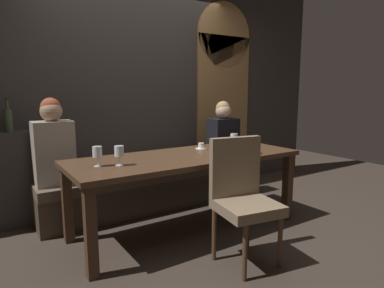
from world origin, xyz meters
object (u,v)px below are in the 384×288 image
object	(u,v)px
diner_bearded	(223,133)
espresso_cup	(201,147)
wine_bottle_pale_label	(8,119)
wine_glass_end_left	(97,152)
wine_glass_center_back	(119,152)
diner_redhead	(53,144)
dessert_plate	(244,143)
dining_table	(187,164)
wine_glass_center_front	(229,143)
banquette_bench	(154,189)
chair_near_side	(242,192)
fork_on_table	(253,142)
wine_glass_near_right	(250,142)
wine_glass_far_left	(234,139)

from	to	relation	value
diner_bearded	espresso_cup	world-z (taller)	diner_bearded
wine_bottle_pale_label	wine_glass_end_left	xyz separation A→B (m)	(0.53, -1.03, -0.21)
diner_bearded	wine_glass_center_back	bearing A→B (deg)	-155.95
diner_redhead	espresso_cup	xyz separation A→B (m)	(1.35, -0.52, -0.08)
diner_bearded	wine_glass_end_left	xyz separation A→B (m)	(-1.83, -0.67, 0.05)
dessert_plate	diner_redhead	bearing A→B (deg)	165.54
dining_table	wine_bottle_pale_label	world-z (taller)	wine_bottle_pale_label
wine_glass_center_front	wine_glass_center_back	distance (m)	1.03
banquette_bench	wine_glass_center_front	world-z (taller)	wine_glass_center_front
chair_near_side	diner_redhead	xyz separation A→B (m)	(-1.10, 1.44, 0.28)
banquette_bench	wine_glass_center_front	size ratio (longest dim) A/B	15.24
chair_near_side	diner_bearded	size ratio (longest dim) A/B	1.28
dining_table	diner_bearded	bearing A→B (deg)	34.65
wine_glass_end_left	espresso_cup	bearing A→B (deg)	9.68
dining_table	fork_on_table	xyz separation A→B (m)	(1.05, 0.21, 0.09)
diner_bearded	fork_on_table	bearing A→B (deg)	-81.44
chair_near_side	wine_glass_center_back	xyz separation A→B (m)	(-0.75, 0.65, 0.29)
dining_table	banquette_bench	xyz separation A→B (m)	(0.00, 0.70, -0.42)
chair_near_side	diner_redhead	bearing A→B (deg)	127.45
diner_redhead	fork_on_table	distance (m)	2.16
diner_redhead	wine_glass_center_back	bearing A→B (deg)	-65.83
wine_glass_end_left	wine_glass_center_back	size ratio (longest dim) A/B	1.00
chair_near_side	wine_glass_near_right	size ratio (longest dim) A/B	5.98
wine_glass_end_left	wine_glass_center_front	bearing A→B (deg)	-11.66
dining_table	diner_redhead	world-z (taller)	diner_redhead
fork_on_table	diner_bearded	bearing A→B (deg)	76.62
banquette_bench	fork_on_table	world-z (taller)	fork_on_table
wine_glass_far_left	dessert_plate	bearing A→B (deg)	32.78
banquette_bench	dining_table	bearing A→B (deg)	-90.00
diner_bearded	dessert_plate	size ratio (longest dim) A/B	4.02
fork_on_table	wine_glass_near_right	bearing A→B (deg)	-157.56
diner_redhead	wine_glass_center_front	size ratio (longest dim) A/B	5.06
diner_bearded	diner_redhead	bearing A→B (deg)	178.80
diner_redhead	fork_on_table	world-z (taller)	diner_redhead
chair_near_side	wine_glass_center_front	size ratio (longest dim) A/B	5.98
chair_near_side	wine_bottle_pale_label	xyz separation A→B (m)	(-1.44, 1.76, 0.51)
banquette_bench	fork_on_table	distance (m)	1.27
banquette_bench	wine_glass_near_right	world-z (taller)	wine_glass_near_right
wine_glass_center_front	fork_on_table	bearing A→B (deg)	31.70
diner_redhead	wine_glass_center_front	bearing A→B (deg)	-35.04
wine_glass_end_left	wine_glass_near_right	distance (m)	1.42
diner_redhead	dining_table	bearing A→B (deg)	-34.52
banquette_bench	espresso_cup	size ratio (longest dim) A/B	20.83
dining_table	chair_near_side	size ratio (longest dim) A/B	2.24
espresso_cup	dessert_plate	distance (m)	0.61
wine_bottle_pale_label	wine_glass_center_back	xyz separation A→B (m)	(0.69, -1.10, -0.22)
dessert_plate	fork_on_table	bearing A→B (deg)	-1.96
wine_glass_center_front	wine_glass_near_right	distance (m)	0.22
wine_glass_center_back	dessert_plate	size ratio (longest dim) A/B	0.86
chair_near_side	dessert_plate	bearing A→B (deg)	47.57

